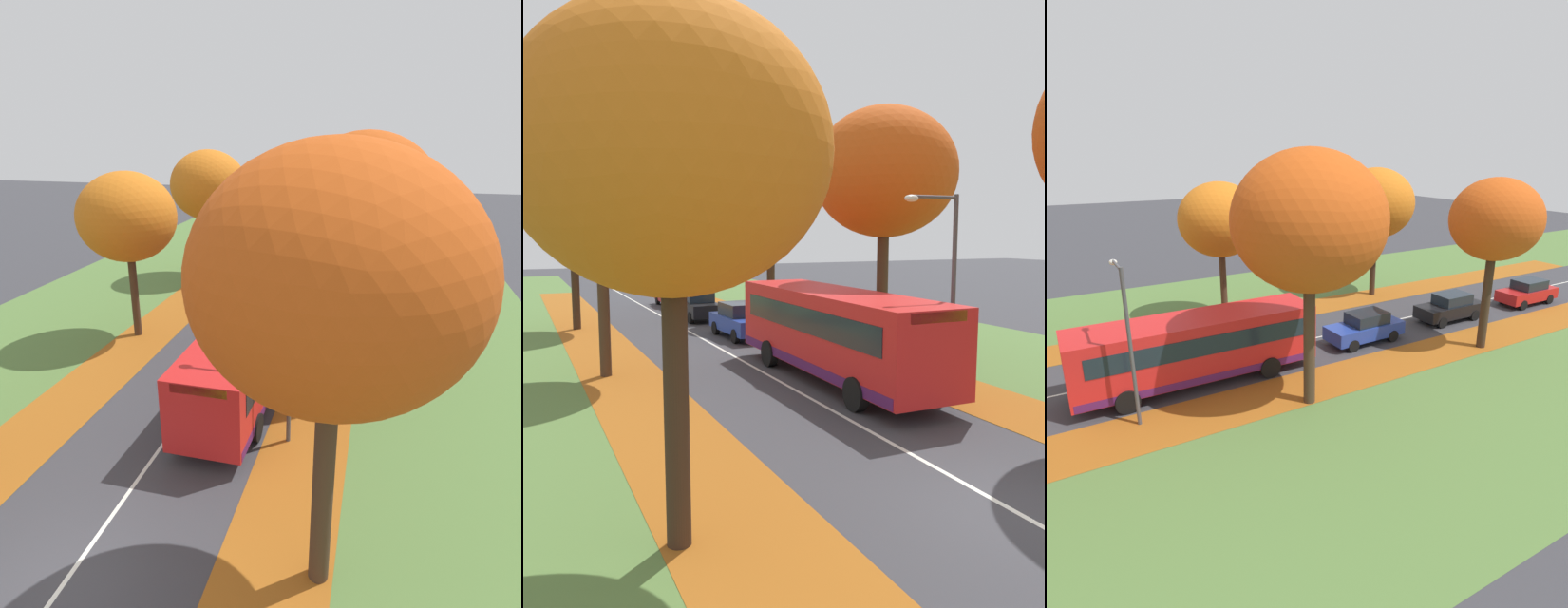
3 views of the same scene
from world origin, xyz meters
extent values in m
cube|color=#517538|center=(-9.20, 20.00, 0.00)|extent=(12.00, 90.00, 0.01)
cube|color=#9E5619|center=(-4.60, 14.00, 0.01)|extent=(2.80, 60.00, 0.00)
cube|color=#517538|center=(9.20, 20.00, 0.00)|extent=(12.00, 90.00, 0.01)
cube|color=#9E5619|center=(4.60, 14.00, 0.01)|extent=(2.80, 60.00, 0.00)
cube|color=silver|center=(0.00, 20.00, 0.00)|extent=(0.12, 80.00, 0.01)
cylinder|color=#422D1E|center=(-5.11, 13.41, 2.13)|extent=(0.38, 0.38, 4.25)
ellipsoid|color=orange|center=(-5.11, 13.41, 6.00)|extent=(4.66, 4.66, 4.20)
cylinder|color=#382619|center=(-5.01, 24.32, 2.20)|extent=(0.40, 0.40, 4.40)
ellipsoid|color=orange|center=(-5.01, 24.32, 6.33)|extent=(5.17, 5.17, 4.65)
cylinder|color=#422D1E|center=(5.74, 12.84, 2.57)|extent=(0.46, 0.46, 5.13)
ellipsoid|color=#C64C14|center=(5.74, 12.84, 7.27)|extent=(5.72, 5.72, 5.15)
cylinder|color=#382619|center=(5.37, 23.37, 2.46)|extent=(0.44, 0.44, 4.93)
ellipsoid|color=#C64C14|center=(5.37, 23.37, 6.57)|extent=(4.37, 4.37, 3.94)
cylinder|color=#47474C|center=(4.00, 6.55, 3.00)|extent=(0.14, 0.14, 6.00)
cylinder|color=#47474C|center=(3.20, 6.55, 5.90)|extent=(1.60, 0.10, 0.10)
ellipsoid|color=silver|center=(2.40, 6.55, 5.85)|extent=(0.44, 0.28, 0.20)
cube|color=red|center=(1.76, 9.59, 1.73)|extent=(2.56, 10.41, 2.50)
cube|color=#19232D|center=(1.73, 4.45, 2.08)|extent=(2.30, 0.11, 1.30)
cube|color=#19232D|center=(1.76, 9.59, 2.13)|extent=(2.59, 9.17, 0.80)
cube|color=#4C1951|center=(1.76, 9.59, 0.66)|extent=(2.57, 10.21, 0.32)
cube|color=yellow|center=(1.73, 4.43, 2.80)|extent=(1.75, 0.09, 0.28)
cylinder|color=black|center=(2.93, 6.36, 0.48)|extent=(0.31, 0.96, 0.96)
cylinder|color=black|center=(0.56, 6.37, 0.48)|extent=(0.31, 0.96, 0.96)
cylinder|color=black|center=(2.96, 12.44, 0.48)|extent=(0.31, 0.96, 0.96)
cylinder|color=black|center=(0.59, 12.45, 0.48)|extent=(0.31, 0.96, 0.96)
cube|color=#233D9E|center=(1.75, 18.57, 0.67)|extent=(1.80, 4.24, 0.70)
cube|color=#19232D|center=(1.75, 18.72, 1.32)|extent=(1.49, 2.05, 0.60)
cylinder|color=black|center=(2.56, 17.29, 0.32)|extent=(0.23, 0.64, 0.64)
cylinder|color=black|center=(1.00, 17.25, 0.32)|extent=(0.23, 0.64, 0.64)
cylinder|color=black|center=(2.50, 19.89, 0.32)|extent=(0.23, 0.64, 0.64)
cylinder|color=black|center=(0.94, 19.86, 0.32)|extent=(0.23, 0.64, 0.64)
cube|color=black|center=(1.60, 25.00, 0.67)|extent=(1.77, 4.23, 0.70)
cube|color=#19232D|center=(1.60, 25.15, 1.32)|extent=(1.48, 2.04, 0.60)
cylinder|color=black|center=(2.36, 23.68, 0.32)|extent=(0.23, 0.64, 0.64)
cylinder|color=black|center=(0.79, 23.71, 0.32)|extent=(0.23, 0.64, 0.64)
cylinder|color=black|center=(2.40, 26.28, 0.32)|extent=(0.23, 0.64, 0.64)
cylinder|color=black|center=(0.83, 26.31, 0.32)|extent=(0.23, 0.64, 0.64)
cube|color=#B21919|center=(1.86, 31.81, 0.67)|extent=(1.77, 4.23, 0.70)
cube|color=#19232D|center=(1.86, 31.96, 1.32)|extent=(1.48, 2.04, 0.60)
cylinder|color=black|center=(2.62, 30.49, 0.32)|extent=(0.23, 0.64, 0.64)
cylinder|color=black|center=(1.06, 30.52, 0.32)|extent=(0.23, 0.64, 0.64)
cylinder|color=black|center=(2.67, 33.10, 0.32)|extent=(0.23, 0.64, 0.64)
cylinder|color=black|center=(1.10, 33.12, 0.32)|extent=(0.23, 0.64, 0.64)
camera|label=1|loc=(6.34, -6.64, 9.79)|focal=28.00mm
camera|label=2|loc=(-7.85, -7.22, 4.88)|focal=35.00mm
camera|label=3|loc=(20.42, 4.18, 9.71)|focal=28.00mm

